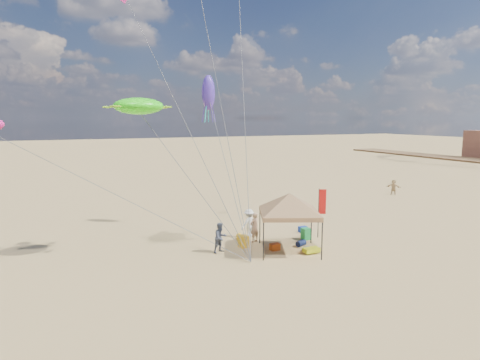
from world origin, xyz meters
The scene contains 17 objects.
ground centered at (0.00, 0.00, 0.00)m, with size 280.00×280.00×0.00m, color tan.
canopy_tent centered at (2.29, 1.36, 3.21)m, with size 5.74×5.74×3.86m.
feather_flag centered at (5.56, 2.93, 2.10)m, with size 0.45×0.21×3.15m.
cooler_red centered at (1.67, 1.84, 0.19)m, with size 0.54×0.38×0.38m, color #A53E0D.
cooler_blue centered at (5.22, 4.42, 0.19)m, with size 0.54×0.38×0.38m, color navy.
bag_navy centered at (3.43, 1.85, 0.18)m, with size 0.36×0.36×0.60m, color #0E193E.
bag_orange centered at (0.64, 4.53, 0.18)m, with size 0.36×0.36×0.60m, color #E1A30C.
chair_green centered at (4.49, 2.94, 0.35)m, with size 0.50×0.50×0.70m, color green.
chair_yellow centered at (0.24, 3.06, 0.35)m, with size 0.50×0.50×0.70m, color gold.
crate_grey centered at (3.18, 0.83, 0.14)m, with size 0.34×0.30×0.28m, color slate.
beach_cart centered at (3.23, 0.48, 0.20)m, with size 0.90×0.50×0.24m, color #CFD918.
person_near_a centered at (1.31, 3.78, 0.91)m, with size 0.67×0.44×1.82m, color tan.
person_near_b centered at (-1.31, 2.75, 0.86)m, with size 0.83×0.65×1.71m, color #3C4252.
person_near_c centered at (1.46, 4.86, 0.90)m, with size 1.17×0.67×1.81m, color silver.
person_far_c centered at (20.88, 12.43, 0.75)m, with size 1.40×0.45×1.51m, color tan.
turtle_kite centered at (-5.41, 3.72, 8.08)m, with size 2.58×2.06×0.86m, color #30FA14.
squid_kite centered at (0.22, 8.64, 9.16)m, with size 0.89×0.89×2.32m, color #4C2FAC.
Camera 1 is at (-9.69, -18.38, 7.47)m, focal length 31.38 mm.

